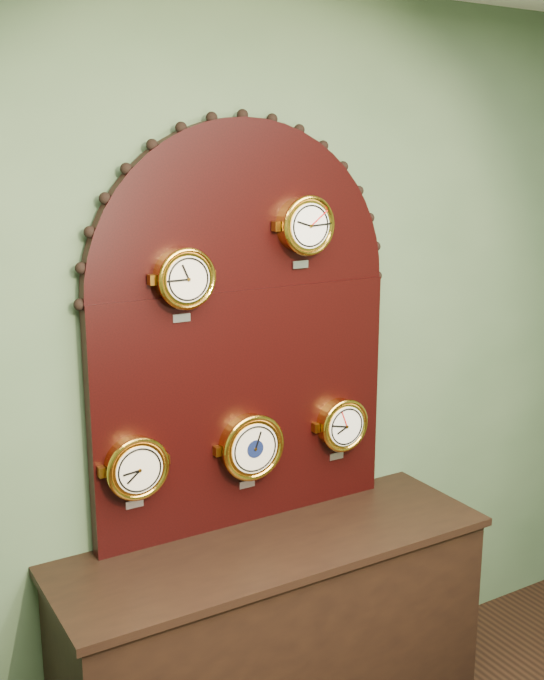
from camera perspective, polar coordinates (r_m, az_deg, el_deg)
wall_back at (r=2.99m, az=-2.44°, el=-2.41°), size 4.00×0.00×4.00m
shop_counter at (r=3.21m, az=0.19°, el=-21.06°), size 1.60×0.50×0.80m
display_board at (r=2.90m, az=-2.01°, el=1.67°), size 1.26×0.06×1.53m
roman_clock at (r=2.69m, az=-6.31°, el=4.43°), size 0.21×0.08×0.26m
arabic_clock at (r=2.91m, az=2.43°, el=8.22°), size 0.22×0.08×0.27m
hygrometer at (r=2.79m, az=-9.72°, el=-8.97°), size 0.23×0.08×0.28m
barometer at (r=2.97m, az=-1.52°, el=-7.63°), size 0.26×0.08×0.30m
tide_clock at (r=3.17m, az=5.03°, el=-6.04°), size 0.22×0.08×0.27m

